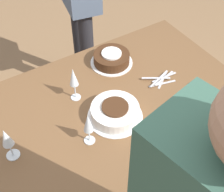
% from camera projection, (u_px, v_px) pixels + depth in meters
% --- Properties ---
extents(ground_plane, '(12.00, 12.00, 0.00)m').
position_uv_depth(ground_plane, '(112.00, 172.00, 2.31)').
color(ground_plane, '#8E6B47').
extents(dining_table, '(1.54, 0.99, 0.77)m').
position_uv_depth(dining_table, '(112.00, 114.00, 1.83)').
color(dining_table, brown).
rests_on(dining_table, ground_plane).
extents(cake_center_white, '(0.30, 0.30, 0.09)m').
position_uv_depth(cake_center_white, '(115.00, 112.00, 1.65)').
color(cake_center_white, white).
rests_on(cake_center_white, dining_table).
extents(cake_front_chocolate, '(0.27, 0.27, 0.08)m').
position_uv_depth(cake_front_chocolate, '(112.00, 58.00, 1.95)').
color(cake_front_chocolate, white).
rests_on(cake_front_chocolate, dining_table).
extents(wine_glass_near, '(0.06, 0.06, 0.22)m').
position_uv_depth(wine_glass_near, '(74.00, 78.00, 1.66)').
color(wine_glass_near, silver).
rests_on(wine_glass_near, dining_table).
extents(wine_glass_far, '(0.06, 0.06, 0.20)m').
position_uv_depth(wine_glass_far, '(88.00, 124.00, 1.47)').
color(wine_glass_far, silver).
rests_on(wine_glass_far, dining_table).
extents(wine_glass_extra, '(0.07, 0.07, 0.20)m').
position_uv_depth(wine_glass_extra, '(7.00, 139.00, 1.41)').
color(wine_glass_extra, silver).
rests_on(wine_glass_extra, dining_table).
extents(dessert_plate_left, '(0.16, 0.16, 0.01)m').
position_uv_depth(dessert_plate_left, '(200.00, 90.00, 1.81)').
color(dessert_plate_left, white).
rests_on(dessert_plate_left, dining_table).
extents(fork_pile, '(0.21, 0.12, 0.02)m').
position_uv_depth(fork_pile, '(161.00, 79.00, 1.86)').
color(fork_pile, silver).
rests_on(fork_pile, dining_table).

